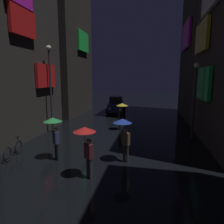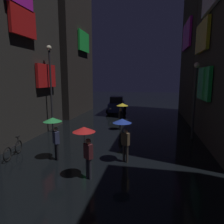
{
  "view_description": "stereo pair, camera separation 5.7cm",
  "coord_description": "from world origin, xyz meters",
  "px_view_note": "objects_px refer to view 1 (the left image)",
  "views": [
    {
      "loc": [
        2.26,
        0.34,
        3.99
      ],
      "look_at": [
        0.0,
        11.66,
        2.05
      ],
      "focal_mm": 32.0,
      "sensor_mm": 36.0,
      "label": 1
    },
    {
      "loc": [
        2.32,
        0.35,
        3.99
      ],
      "look_at": [
        0.0,
        11.66,
        2.05
      ],
      "focal_mm": 32.0,
      "sensor_mm": 36.0,
      "label": 2
    }
  ],
  "objects_px": {
    "pedestrian_near_crossing_green": "(54,127)",
    "streetlamp_right_far": "(195,91)",
    "bicycle_parked_at_storefront": "(13,150)",
    "car_distant": "(116,105)",
    "streetlamp_left_far": "(50,80)",
    "pedestrian_midstreet_left_red": "(86,138)",
    "pedestrian_far_right_yellow": "(122,109)",
    "pedestrian_midstreet_centre_blue": "(124,128)"
  },
  "relations": [
    {
      "from": "pedestrian_far_right_yellow",
      "to": "pedestrian_near_crossing_green",
      "type": "bearing_deg",
      "value": -110.34
    },
    {
      "from": "pedestrian_midstreet_left_red",
      "to": "streetlamp_right_far",
      "type": "bearing_deg",
      "value": 51.44
    },
    {
      "from": "bicycle_parked_at_storefront",
      "to": "car_distant",
      "type": "bearing_deg",
      "value": 79.12
    },
    {
      "from": "streetlamp_left_far",
      "to": "streetlamp_right_far",
      "type": "distance_m",
      "value": 10.03
    },
    {
      "from": "pedestrian_far_right_yellow",
      "to": "bicycle_parked_at_storefront",
      "type": "distance_m",
      "value": 8.1
    },
    {
      "from": "pedestrian_midstreet_left_red",
      "to": "streetlamp_left_far",
      "type": "height_order",
      "value": "streetlamp_left_far"
    },
    {
      "from": "streetlamp_right_far",
      "to": "car_distant",
      "type": "bearing_deg",
      "value": 126.66
    },
    {
      "from": "pedestrian_near_crossing_green",
      "to": "streetlamp_right_far",
      "type": "height_order",
      "value": "streetlamp_right_far"
    },
    {
      "from": "pedestrian_near_crossing_green",
      "to": "pedestrian_midstreet_left_red",
      "type": "bearing_deg",
      "value": -34.8
    },
    {
      "from": "pedestrian_near_crossing_green",
      "to": "streetlamp_right_far",
      "type": "relative_size",
      "value": 0.42
    },
    {
      "from": "pedestrian_near_crossing_green",
      "to": "car_distant",
      "type": "bearing_deg",
      "value": 87.84
    },
    {
      "from": "pedestrian_near_crossing_green",
      "to": "bicycle_parked_at_storefront",
      "type": "xyz_separation_m",
      "value": [
        -2.23,
        -0.16,
        -1.28
      ]
    },
    {
      "from": "pedestrian_midstreet_centre_blue",
      "to": "streetlamp_right_far",
      "type": "bearing_deg",
      "value": 49.43
    },
    {
      "from": "pedestrian_midstreet_left_red",
      "to": "streetlamp_right_far",
      "type": "distance_m",
      "value": 8.53
    },
    {
      "from": "pedestrian_far_right_yellow",
      "to": "car_distant",
      "type": "bearing_deg",
      "value": 103.08
    },
    {
      "from": "pedestrian_far_right_yellow",
      "to": "streetlamp_left_far",
      "type": "relative_size",
      "value": 0.34
    },
    {
      "from": "pedestrian_near_crossing_green",
      "to": "pedestrian_far_right_yellow",
      "type": "bearing_deg",
      "value": 69.66
    },
    {
      "from": "pedestrian_midstreet_centre_blue",
      "to": "bicycle_parked_at_storefront",
      "type": "distance_m",
      "value": 5.77
    },
    {
      "from": "pedestrian_near_crossing_green",
      "to": "car_distant",
      "type": "relative_size",
      "value": 0.49
    },
    {
      "from": "pedestrian_midstreet_centre_blue",
      "to": "pedestrian_midstreet_left_red",
      "type": "bearing_deg",
      "value": -123.09
    },
    {
      "from": "pedestrian_near_crossing_green",
      "to": "streetlamp_right_far",
      "type": "xyz_separation_m",
      "value": [
        7.37,
        5.08,
        1.5
      ]
    },
    {
      "from": "pedestrian_near_crossing_green",
      "to": "pedestrian_midstreet_left_red",
      "type": "distance_m",
      "value": 2.6
    },
    {
      "from": "streetlamp_left_far",
      "to": "streetlamp_right_far",
      "type": "bearing_deg",
      "value": 1.84
    },
    {
      "from": "pedestrian_far_right_yellow",
      "to": "streetlamp_right_far",
      "type": "relative_size",
      "value": 0.42
    },
    {
      "from": "pedestrian_midstreet_centre_blue",
      "to": "car_distant",
      "type": "relative_size",
      "value": 0.49
    },
    {
      "from": "pedestrian_midstreet_left_red",
      "to": "streetlamp_right_far",
      "type": "xyz_separation_m",
      "value": [
        5.23,
        6.56,
        1.5
      ]
    },
    {
      "from": "streetlamp_left_far",
      "to": "pedestrian_far_right_yellow",
      "type": "bearing_deg",
      "value": 18.01
    },
    {
      "from": "pedestrian_midstreet_centre_blue",
      "to": "streetlamp_left_far",
      "type": "bearing_deg",
      "value": 144.01
    },
    {
      "from": "pedestrian_midstreet_left_red",
      "to": "streetlamp_left_far",
      "type": "xyz_separation_m",
      "value": [
        -4.77,
        6.24,
        2.21
      ]
    },
    {
      "from": "pedestrian_far_right_yellow",
      "to": "streetlamp_left_far",
      "type": "xyz_separation_m",
      "value": [
        -5.0,
        -1.62,
        2.21
      ]
    },
    {
      "from": "streetlamp_right_far",
      "to": "pedestrian_midstreet_left_red",
      "type": "bearing_deg",
      "value": -128.56
    },
    {
      "from": "streetlamp_left_far",
      "to": "pedestrian_midstreet_centre_blue",
      "type": "bearing_deg",
      "value": -35.99
    },
    {
      "from": "pedestrian_midstreet_centre_blue",
      "to": "streetlamp_left_far",
      "type": "xyz_separation_m",
      "value": [
        -6.0,
        4.36,
        2.21
      ]
    },
    {
      "from": "car_distant",
      "to": "streetlamp_left_far",
      "type": "xyz_separation_m",
      "value": [
        -3.17,
        -9.5,
        2.95
      ]
    },
    {
      "from": "bicycle_parked_at_storefront",
      "to": "streetlamp_left_far",
      "type": "height_order",
      "value": "streetlamp_left_far"
    },
    {
      "from": "car_distant",
      "to": "streetlamp_right_far",
      "type": "height_order",
      "value": "streetlamp_right_far"
    },
    {
      "from": "car_distant",
      "to": "bicycle_parked_at_storefront",
      "type": "bearing_deg",
      "value": -100.88
    },
    {
      "from": "streetlamp_left_far",
      "to": "bicycle_parked_at_storefront",
      "type": "bearing_deg",
      "value": -85.38
    },
    {
      "from": "bicycle_parked_at_storefront",
      "to": "car_distant",
      "type": "xyz_separation_m",
      "value": [
        2.77,
        14.42,
        0.54
      ]
    },
    {
      "from": "pedestrian_far_right_yellow",
      "to": "streetlamp_left_far",
      "type": "bearing_deg",
      "value": -161.99
    },
    {
      "from": "pedestrian_far_right_yellow",
      "to": "bicycle_parked_at_storefront",
      "type": "xyz_separation_m",
      "value": [
        -4.6,
        -6.54,
        -1.28
      ]
    },
    {
      "from": "pedestrian_midstreet_centre_blue",
      "to": "streetlamp_right_far",
      "type": "distance_m",
      "value": 6.34
    }
  ]
}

